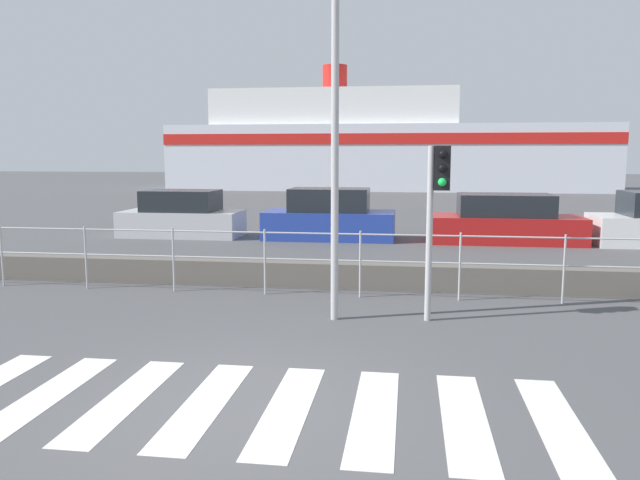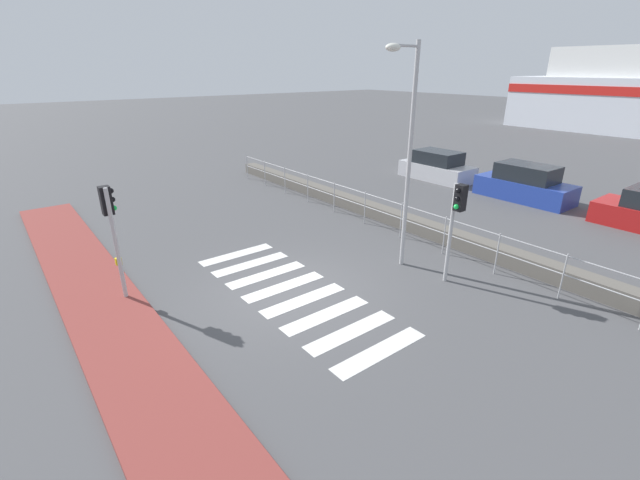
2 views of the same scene
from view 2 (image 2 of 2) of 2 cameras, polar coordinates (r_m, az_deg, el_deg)
ground_plane at (r=11.36m, az=-3.85°, el=-6.87°), size 160.00×160.00×0.00m
sidewalk_brick at (r=10.00m, az=-24.18°, el=-12.98°), size 24.00×1.80×0.12m
crosswalk at (r=11.28m, az=-3.55°, el=-7.05°), size 6.75×2.40×0.01m
seawall at (r=15.15m, az=15.38°, el=0.99°), size 25.91×0.55×0.49m
harbor_fence at (r=14.30m, az=13.46°, el=2.34°), size 23.36×0.04×1.24m
traffic_light_near at (r=11.28m, az=-26.09°, el=2.37°), size 0.34×0.32×2.93m
traffic_light_far at (r=11.57m, az=17.71°, el=3.59°), size 0.34×0.32×2.75m
streetlamp at (r=11.85m, az=11.38°, el=13.43°), size 0.32×1.17×6.12m
parked_car_silver at (r=23.53m, az=15.33°, el=9.35°), size 3.81×1.73×1.48m
parked_car_blue at (r=21.10m, az=25.65°, el=6.67°), size 4.02×1.70×1.57m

